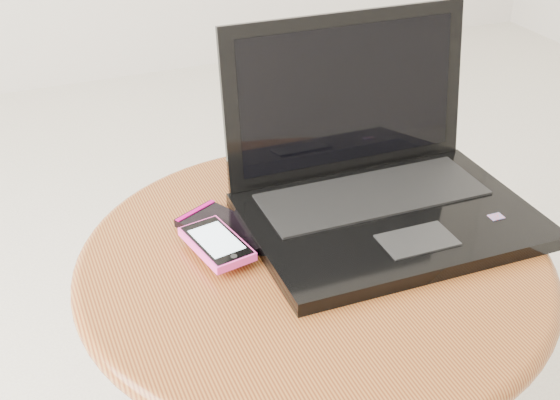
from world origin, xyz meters
name	(u,v)px	position (x,y,z in m)	size (l,w,h in m)	color
table	(312,315)	(0.12, 0.08, 0.37)	(0.60, 0.60, 0.47)	#502D18
laptop	(377,182)	(0.24, 0.14, 0.52)	(0.38, 0.30, 0.24)	black
phone_black	(227,230)	(0.03, 0.17, 0.48)	(0.12, 0.14, 0.01)	black
phone_pink	(217,243)	(0.00, 0.12, 0.49)	(0.07, 0.11, 0.01)	#F93BA8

